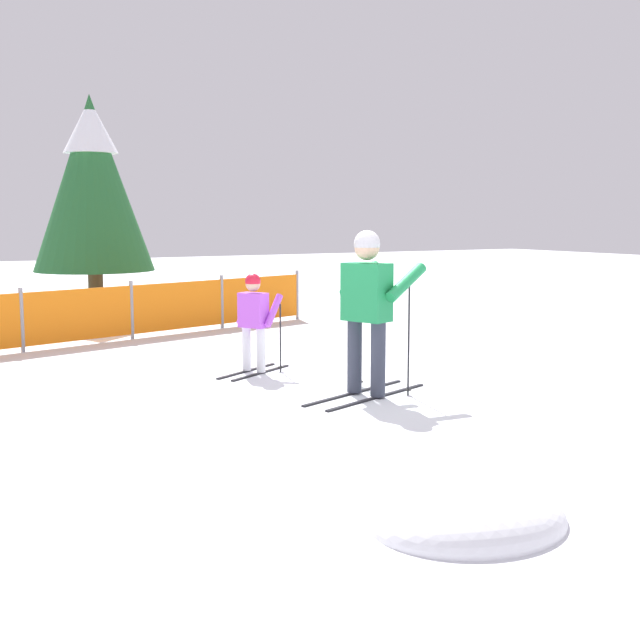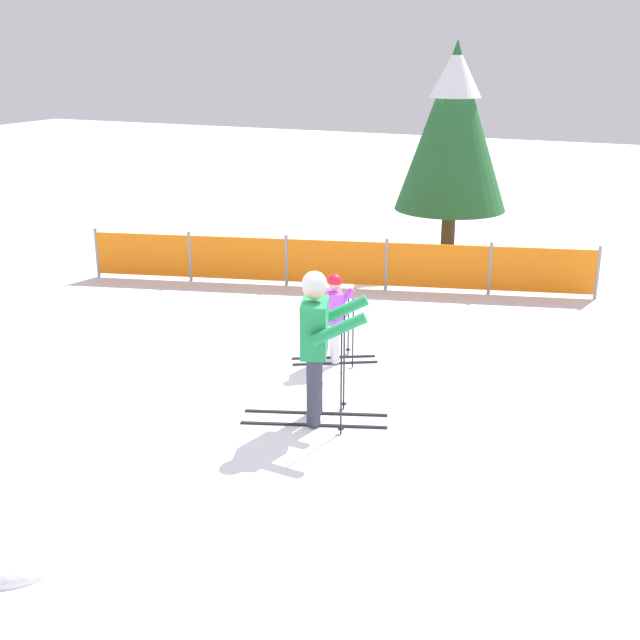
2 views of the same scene
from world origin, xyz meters
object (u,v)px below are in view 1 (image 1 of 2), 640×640
(safety_fence, at_px, (80,315))
(conifer_far, at_px, (92,181))
(skier_child, at_px, (254,315))
(skier_adult, at_px, (368,297))

(safety_fence, distance_m, conifer_far, 4.12)
(safety_fence, bearing_deg, conifer_far, 72.41)
(skier_child, relative_size, conifer_far, 0.29)
(skier_adult, bearing_deg, conifer_far, 75.78)
(skier_child, height_order, safety_fence, skier_child)
(conifer_far, bearing_deg, skier_adult, -84.42)
(safety_fence, relative_size, conifer_far, 2.06)
(skier_adult, xyz_separation_m, conifer_far, (-0.81, 8.32, 1.52))
(skier_child, distance_m, safety_fence, 3.49)
(skier_child, bearing_deg, skier_adult, -102.60)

